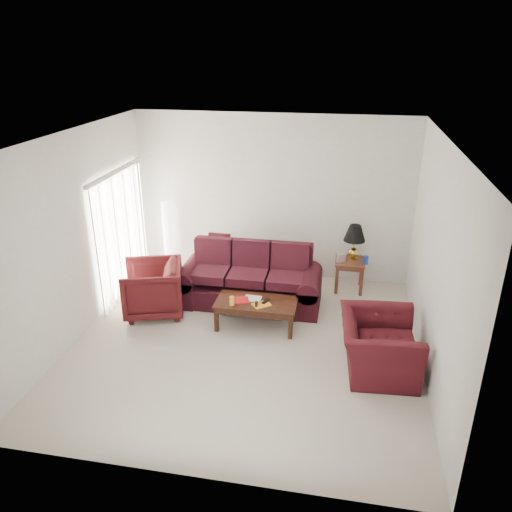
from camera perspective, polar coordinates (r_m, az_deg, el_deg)
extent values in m
plane|color=beige|center=(7.47, -1.21, -9.98)|extent=(5.00, 5.00, 0.00)
cube|color=silver|center=(8.83, -15.10, 2.45)|extent=(0.10, 2.00, 2.16)
cube|color=black|center=(9.06, -4.24, 1.39)|extent=(0.40, 0.21, 0.40)
cube|color=white|center=(8.80, 9.71, -0.22)|extent=(0.16, 0.10, 0.15)
cylinder|color=navy|center=(8.81, 12.43, -0.45)|extent=(0.10, 0.10, 0.14)
cube|color=silver|center=(9.00, 9.71, 0.35)|extent=(0.17, 0.19, 0.05)
imported|color=#3F0E11|center=(8.24, -11.71, -3.68)|extent=(1.17, 1.16, 0.86)
imported|color=#3F0E15|center=(6.94, 13.81, -9.89)|extent=(1.09, 1.23, 0.75)
cube|color=#AD1311|center=(7.69, -1.95, -5.10)|extent=(0.35, 0.30, 0.02)
cube|color=white|center=(7.75, -0.39, -4.88)|extent=(0.27, 0.20, 0.01)
cube|color=orange|center=(7.57, 0.64, -5.58)|extent=(0.33, 0.32, 0.01)
cube|color=black|center=(7.55, 0.04, -5.49)|extent=(0.07, 0.16, 0.02)
cube|color=black|center=(7.63, 1.13, -5.17)|extent=(0.11, 0.18, 0.02)
cylinder|color=yellow|center=(7.56, -2.75, -5.14)|extent=(0.10, 0.10, 0.13)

